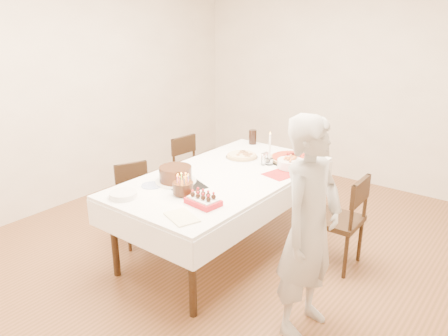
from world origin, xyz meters
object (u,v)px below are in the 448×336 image
Objects in this scene: chair_right_savory at (337,220)px; taper_candle at (270,148)px; layer_cake at (176,174)px; person at (309,229)px; pizza_pepperoni at (292,158)px; cola_glass at (253,137)px; dining_table at (224,212)px; chair_left_dessert at (138,205)px; pizza_white at (242,156)px; chair_left_savory at (194,173)px; strawberry_box at (203,201)px; pasta_bowl at (290,164)px; birthday_cake at (183,184)px.

chair_right_savory is 0.92m from taper_candle.
person is at bearing -5.30° from layer_cake.
pizza_pepperoni is 0.69m from cola_glass.
dining_table is 0.85m from chair_left_dessert.
pizza_white is 0.99× the size of taper_candle.
pizza_pepperoni is at bearing -109.21° from chair_left_dessert.
chair_left_dessert is at bearing 89.95° from person.
pizza_white is at bearing -100.25° from chair_left_dessert.
chair_right_savory reaches higher than dining_table.
pizza_pepperoni is (0.44, 0.24, 0.00)m from pizza_white.
chair_left_dessert is 2.34× the size of pizza_white.
taper_candle is at bearing 66.08° from layer_cake.
strawberry_box is (1.14, -1.17, 0.37)m from chair_left_savory.
chair_right_savory is (0.95, 0.39, 0.05)m from dining_table.
chair_right_savory is 2.60× the size of pizza_white.
dining_table is 0.88m from pizza_pepperoni.
pasta_bowl is at bearing 39.28° from person.
dining_table is 8.75× the size of pasta_bowl.
chair_right_savory is 1.87m from chair_left_dessert.
pizza_white is 0.55m from pasta_bowl.
pasta_bowl reaches higher than pizza_pepperoni.
cola_glass is 1.72m from strawberry_box.
birthday_cake is at bearing -101.45° from pizza_pepperoni.
chair_left_savory is 3.35× the size of pasta_bowl.
chair_left_dessert is at bearing -151.85° from dining_table.
chair_left_dessert is at bearing -105.81° from cola_glass.
chair_right_savory is 5.38× the size of cola_glass.
pizza_pepperoni is 0.30m from taper_candle.
chair_left_dessert is at bearing -123.32° from pizza_white.
taper_candle reaches higher than chair_right_savory.
dining_table is 0.64m from layer_cake.
pasta_bowl is at bearing -117.91° from chair_left_dessert.
layer_cake is (-0.06, -0.90, 0.05)m from pizza_white.
pasta_bowl is (0.55, 0.02, 0.03)m from pizza_white.
chair_left_savory is at bearing -139.77° from cola_glass.
person is at bearing -160.81° from chair_left_dessert.
dining_table is at bearing -111.23° from pizza_pepperoni.
person is at bearing 5.93° from strawberry_box.
taper_candle is (0.17, 0.49, 0.54)m from dining_table.
person is (1.13, -0.53, 0.40)m from dining_table.
layer_cake is at bearing -147.65° from chair_right_savory.
chair_right_savory is at bearing -13.35° from pasta_bowl.
cola_glass reaches higher than pizza_white.
pasta_bowl is 1.15m from birthday_cake.
chair_left_savory is at bearing 128.19° from birthday_cake.
cola_glass is (-0.64, 0.25, 0.06)m from pizza_pepperoni.
person is 1.12m from birthday_cake.
birthday_cake is (-0.37, -1.09, 0.04)m from pasta_bowl.
pasta_bowl reaches higher than chair_left_savory.
pizza_white reaches higher than chair_left_dessert.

